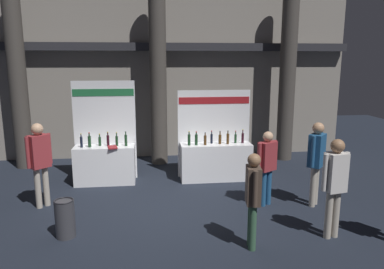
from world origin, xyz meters
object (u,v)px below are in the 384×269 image
object	(u,v)px
exhibitor_booth_1	(215,157)
visitor_4	(335,180)
trash_bin	(65,218)
visitor_3	(316,156)
exhibitor_booth_0	(105,159)
visitor_6	(39,157)
visitor_1	(253,194)
visitor_2	(267,162)

from	to	relation	value
exhibitor_booth_1	visitor_4	bearing A→B (deg)	-67.21
trash_bin	visitor_3	xyz separation A→B (m)	(4.99, 0.87, 0.75)
exhibitor_booth_0	visitor_6	world-z (taller)	exhibitor_booth_0
exhibitor_booth_1	visitor_1	distance (m)	3.66
trash_bin	visitor_1	xyz separation A→B (m)	(3.16, -0.75, 0.61)
visitor_2	visitor_3	xyz separation A→B (m)	(1.02, -0.14, 0.14)
visitor_3	visitor_6	size ratio (longest dim) A/B	1.00
visitor_4	visitor_1	bearing A→B (deg)	-4.27
exhibitor_booth_1	visitor_6	bearing A→B (deg)	-160.28
visitor_4	visitor_6	size ratio (longest dim) A/B	0.98
visitor_3	visitor_6	distance (m)	5.80
visitor_6	visitor_2	bearing A→B (deg)	130.31
visitor_3	visitor_6	world-z (taller)	visitor_3
trash_bin	visitor_4	xyz separation A→B (m)	(4.66, -0.56, 0.72)
visitor_1	visitor_6	distance (m)	4.52
exhibitor_booth_1	visitor_3	bearing A→B (deg)	-48.57
exhibitor_booth_0	exhibitor_booth_1	size ratio (longest dim) A/B	1.11
exhibitor_booth_1	visitor_2	distance (m)	2.07
exhibitor_booth_0	visitor_2	distance (m)	4.09
visitor_3	exhibitor_booth_0	bearing A→B (deg)	-71.07
trash_bin	visitor_4	world-z (taller)	visitor_4
visitor_4	visitor_6	xyz separation A→B (m)	(-5.44, 2.02, 0.03)
visitor_2	visitor_6	world-z (taller)	visitor_6
visitor_1	visitor_4	xyz separation A→B (m)	(1.49, 0.19, 0.11)
visitor_2	visitor_6	size ratio (longest dim) A/B	0.89
visitor_6	exhibitor_booth_0	bearing A→B (deg)	-172.30
trash_bin	visitor_3	size ratio (longest dim) A/B	0.38
visitor_1	visitor_4	world-z (taller)	visitor_4
exhibitor_booth_0	visitor_4	xyz separation A→B (m)	(4.28, -3.49, 0.45)
visitor_1	visitor_3	size ratio (longest dim) A/B	0.89
visitor_3	trash_bin	bearing A→B (deg)	-37.10
exhibitor_booth_1	visitor_6	xyz separation A→B (m)	(-3.99, -1.43, 0.51)
visitor_1	exhibitor_booth_0	bearing A→B (deg)	-134.78
visitor_1	visitor_6	xyz separation A→B (m)	(-3.94, 2.21, 0.15)
visitor_3	visitor_6	xyz separation A→B (m)	(-5.77, 0.59, -0.00)
exhibitor_booth_0	visitor_2	bearing A→B (deg)	-28.20
exhibitor_booth_0	visitor_6	size ratio (longest dim) A/B	1.42
exhibitor_booth_1	trash_bin	bearing A→B (deg)	-137.94
visitor_6	visitor_3	bearing A→B (deg)	129.95
exhibitor_booth_0	visitor_2	size ratio (longest dim) A/B	1.59
visitor_3	visitor_4	distance (m)	1.47
exhibitor_booth_1	visitor_6	size ratio (longest dim) A/B	1.28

